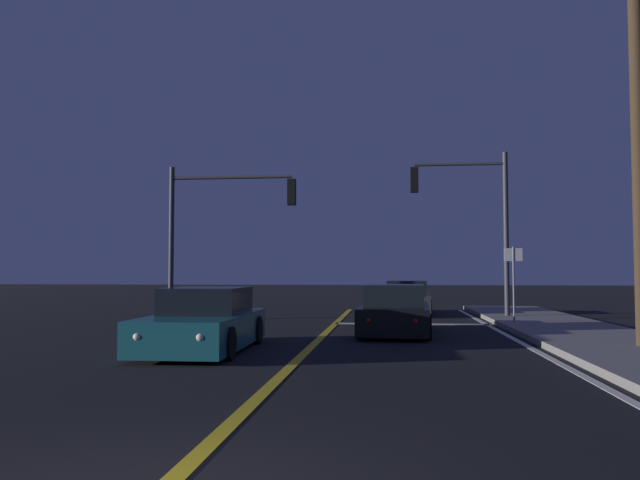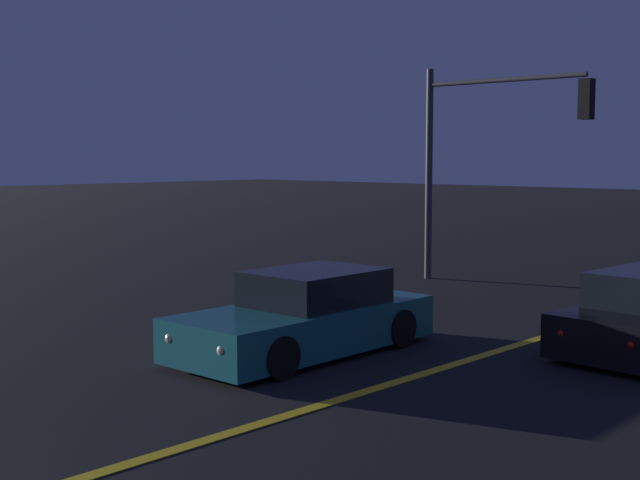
{
  "view_description": "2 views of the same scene",
  "coord_description": "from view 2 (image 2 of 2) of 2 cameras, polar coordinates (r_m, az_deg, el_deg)",
  "views": [
    {
      "loc": [
        1.73,
        -4.2,
        1.67
      ],
      "look_at": [
        -0.4,
        15.51,
        2.68
      ],
      "focal_mm": 35.65,
      "sensor_mm": 36.0,
      "label": 1
    },
    {
      "loc": [
        7.38,
        -0.74,
        3.18
      ],
      "look_at": [
        -1.75,
        8.95,
        1.89
      ],
      "focal_mm": 48.4,
      "sensor_mm": 36.0,
      "label": 2
    }
  ],
  "objects": [
    {
      "name": "lane_line_center",
      "position": [
        12.64,
        6.09,
        -9.02
      ],
      "size": [
        0.2,
        30.67,
        0.01
      ],
      "primitive_type": "cube",
      "color": "gold",
      "rests_on": "ground"
    },
    {
      "name": "car_mid_block_teal",
      "position": [
        13.99,
        -0.89,
        -5.14
      ],
      "size": [
        2.01,
        4.65,
        1.34
      ],
      "rotation": [
        0.0,
        0.0,
        3.16
      ],
      "color": "#195960",
      "rests_on": "ground"
    },
    {
      "name": "traffic_signal_far_left",
      "position": [
        21.56,
        10.89,
        6.7
      ],
      "size": [
        4.52,
        0.28,
        5.4
      ],
      "color": "#38383D",
      "rests_on": "ground"
    }
  ]
}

